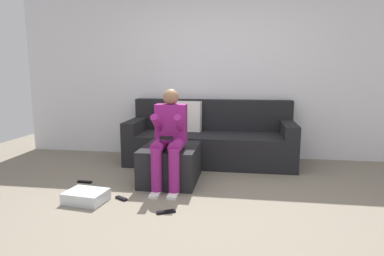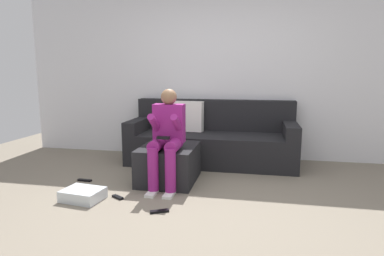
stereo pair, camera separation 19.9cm
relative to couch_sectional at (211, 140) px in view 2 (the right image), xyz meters
The scene contains 9 objects.
ground_plane 1.85m from the couch_sectional, 87.20° to the right, with size 8.18×8.18×0.00m, color slate.
wall_back 1.03m from the couch_sectional, 78.09° to the left, with size 6.29×0.10×2.54m, color silver.
couch_sectional is the anchor object (origin of this frame).
ottoman 1.04m from the couch_sectional, 110.94° to the right, with size 0.65×0.78×0.43m, color black.
person_seated 1.26m from the couch_sectional, 105.83° to the right, with size 0.35×0.59×1.12m.
storage_bin 2.06m from the couch_sectional, 121.98° to the right, with size 0.40×0.31×0.12m, color silver.
remote_near_ottoman 1.92m from the couch_sectional, 96.59° to the right, with size 0.18×0.05×0.02m, color black.
remote_by_storage_bin 1.81m from the couch_sectional, 114.91° to the right, with size 0.15×0.04×0.02m, color black.
remote_under_side_table 1.84m from the couch_sectional, 139.43° to the right, with size 0.17×0.05×0.02m, color black.
Camera 2 is at (0.57, -2.87, 1.29)m, focal length 30.76 mm.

